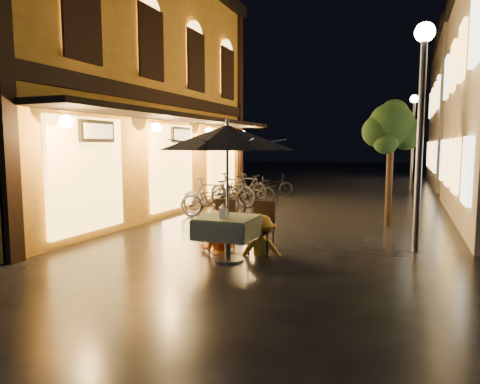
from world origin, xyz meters
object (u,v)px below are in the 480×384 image
at_px(table_lantern, 223,210).
at_px(patio_umbrella, 227,137).
at_px(streetlamp_near, 422,96).
at_px(person_orange, 218,211).
at_px(cafe_table, 228,228).
at_px(person_yellow, 262,216).
at_px(bicycle_0, 213,200).

bearing_deg(table_lantern, patio_umbrella, 90.00).
height_order(streetlamp_near, person_orange, streetlamp_near).
distance_m(streetlamp_near, cafe_table, 4.31).
height_order(person_yellow, bicycle_0, person_yellow).
relative_size(streetlamp_near, bicycle_0, 2.24).
distance_m(cafe_table, table_lantern, 0.38).
relative_size(cafe_table, person_yellow, 0.69).
distance_m(streetlamp_near, patio_umbrella, 3.70).
height_order(cafe_table, bicycle_0, bicycle_0).
distance_m(cafe_table, bicycle_0, 4.47).
bearing_deg(streetlamp_near, table_lantern, -145.94).
height_order(person_orange, person_yellow, person_orange).
bearing_deg(table_lantern, person_orange, 120.06).
xyz_separation_m(patio_umbrella, table_lantern, (-0.00, -0.18, -1.23)).
height_order(person_orange, bicycle_0, person_orange).
distance_m(patio_umbrella, table_lantern, 1.24).
bearing_deg(patio_umbrella, table_lantern, -90.00).
relative_size(cafe_table, patio_umbrella, 0.40).
bearing_deg(patio_umbrella, bicycle_0, 118.21).
distance_m(patio_umbrella, bicycle_0, 4.76).
xyz_separation_m(streetlamp_near, bicycle_0, (-5.19, 2.03, -2.42)).
distance_m(streetlamp_near, person_orange, 4.34).
xyz_separation_m(table_lantern, person_yellow, (0.43, 0.78, -0.20)).
distance_m(table_lantern, person_yellow, 0.91).
height_order(cafe_table, person_orange, person_orange).
height_order(streetlamp_near, bicycle_0, streetlamp_near).
xyz_separation_m(cafe_table, table_lantern, (-0.00, -0.18, 0.33)).
xyz_separation_m(person_orange, bicycle_0, (-1.67, 3.36, -0.27)).
height_order(patio_umbrella, bicycle_0, patio_umbrella).
height_order(streetlamp_near, person_yellow, streetlamp_near).
bearing_deg(bicycle_0, patio_umbrella, -160.91).
distance_m(cafe_table, patio_umbrella, 1.56).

